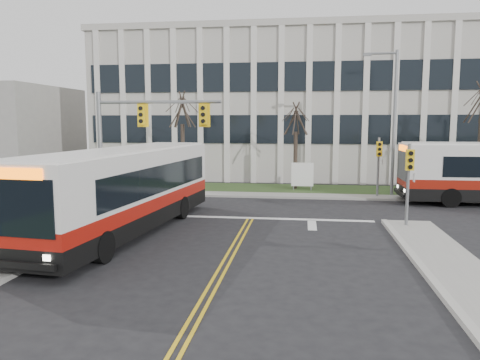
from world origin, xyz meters
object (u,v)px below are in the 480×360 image
(directory_sign, at_px, (302,175))
(newspaper_box_red, at_px, (25,237))
(streetlight, at_px, (392,115))
(bus_main, at_px, (125,192))

(directory_sign, distance_m, newspaper_box_red, 19.12)
(streetlight, bearing_deg, newspaper_box_red, -136.85)
(newspaper_box_red, bearing_deg, directory_sign, 76.62)
(directory_sign, relative_size, bus_main, 0.15)
(streetlight, height_order, directory_sign, streetlight)
(directory_sign, xyz_separation_m, newspaper_box_red, (-10.27, -16.11, -0.70))
(streetlight, relative_size, newspaper_box_red, 9.68)
(streetlight, bearing_deg, bus_main, -137.94)
(newspaper_box_red, bearing_deg, streetlight, 62.29)
(bus_main, bearing_deg, streetlight, 47.85)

